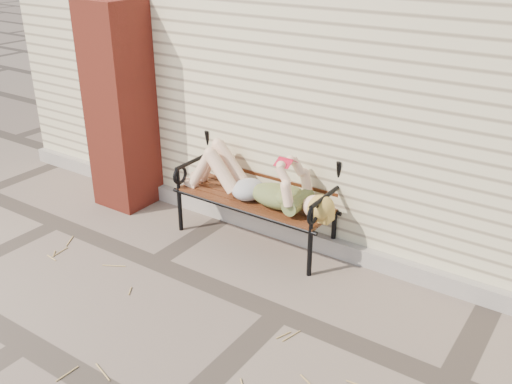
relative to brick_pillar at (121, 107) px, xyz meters
The scene contains 7 objects.
ground 2.62m from the brick_pillar, 18.06° to the right, with size 80.00×80.00×0.00m, color #77685C.
house_wall 3.26m from the brick_pillar, 44.37° to the left, with size 8.00×4.00×3.00m, color beige.
foundation_strip 2.49m from the brick_pillar, ahead, with size 8.00×0.10×0.15m, color #ABA39A.
brick_pillar is the anchor object (origin of this frame).
garden_bench 1.61m from the brick_pillar, ahead, with size 1.55×0.62×1.00m.
reading_woman 1.60m from the brick_pillar, ahead, with size 1.46×0.33×0.46m.
straw_scatter 2.60m from the brick_pillar, 48.43° to the right, with size 2.78×1.78×0.01m.
Camera 1 is at (1.77, -2.92, 2.56)m, focal length 40.00 mm.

